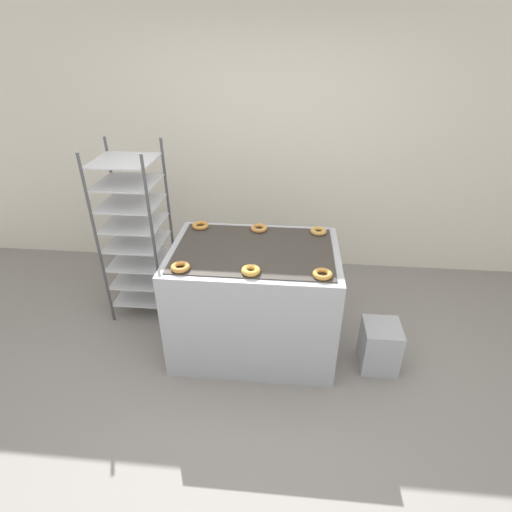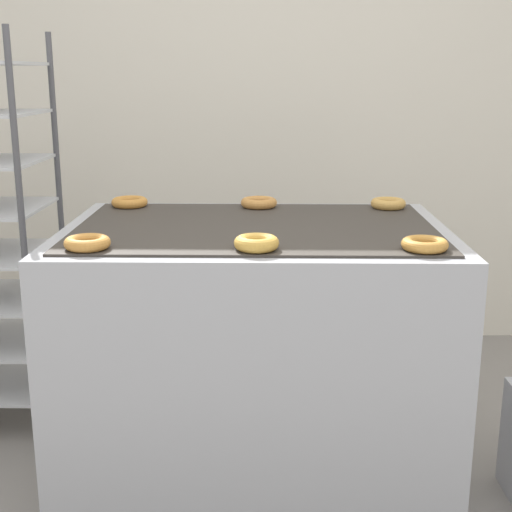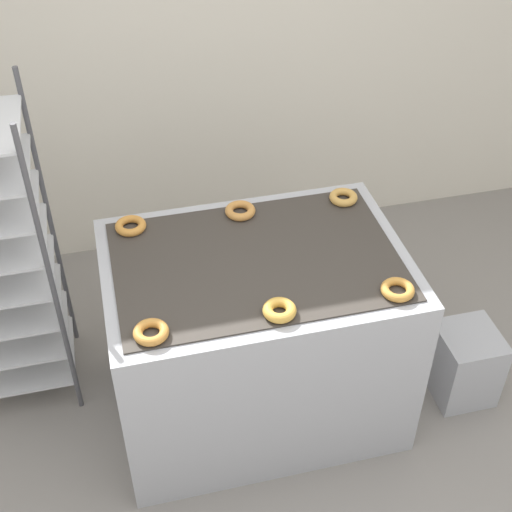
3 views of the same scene
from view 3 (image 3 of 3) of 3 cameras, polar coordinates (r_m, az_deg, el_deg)
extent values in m
cube|color=silver|center=(3.93, -5.23, 18.43)|extent=(8.00, 0.05, 2.80)
cube|color=#A8AAB2|center=(3.27, 0.00, -6.50)|extent=(1.28, 0.90, 0.91)
cube|color=#38332D|center=(2.96, 0.00, -0.36)|extent=(1.18, 0.79, 0.01)
cube|color=#262628|center=(2.95, 8.65, -8.41)|extent=(0.12, 0.07, 0.10)
cylinder|color=#4C4C51|center=(3.14, -15.94, -2.41)|extent=(0.02, 0.02, 1.56)
cylinder|color=#4C4C51|center=(3.52, -16.13, 2.66)|extent=(0.02, 0.02, 1.56)
cube|color=silver|center=(3.77, -18.01, -7.67)|extent=(0.48, 0.48, 0.01)
cube|color=silver|center=(3.64, -18.58, -5.70)|extent=(0.48, 0.48, 0.01)
cube|color=silver|center=(3.52, -19.19, -3.60)|extent=(0.48, 0.48, 0.01)
cube|color=silver|center=(3.40, -19.83, -1.34)|extent=(0.48, 0.48, 0.01)
cube|color=#A8AAB2|center=(3.65, 16.31, -8.25)|extent=(0.28, 0.30, 0.39)
torus|color=#C38338|center=(2.65, -8.40, -6.05)|extent=(0.13, 0.13, 0.04)
torus|color=gold|center=(2.70, 1.89, -4.36)|extent=(0.13, 0.13, 0.04)
torus|color=#C28638|center=(2.84, 11.26, -2.66)|extent=(0.13, 0.13, 0.03)
torus|color=#CC8537|center=(3.16, -10.00, 2.40)|extent=(0.14, 0.14, 0.03)
torus|color=#C4833F|center=(3.20, -1.27, 3.65)|extent=(0.14, 0.14, 0.04)
torus|color=gold|center=(3.31, 7.00, 4.69)|extent=(0.13, 0.13, 0.04)
camera|label=1|loc=(1.00, 81.69, -28.56)|focal=28.00mm
camera|label=2|loc=(1.52, 32.86, -44.24)|focal=50.00mm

